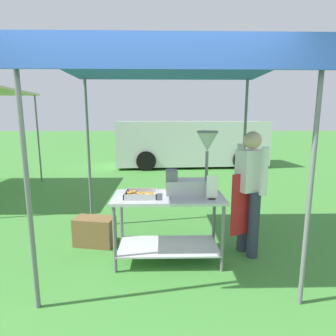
{
  "coord_description": "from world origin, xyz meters",
  "views": [
    {
      "loc": [
        0.17,
        -2.23,
        1.75
      ],
      "look_at": [
        0.24,
        1.13,
        1.15
      ],
      "focal_mm": 28.89,
      "sensor_mm": 36.0,
      "label": 1
    }
  ],
  "objects": [
    {
      "name": "van_white",
      "position": [
        1.27,
        8.11,
        0.88
      ],
      "size": [
        5.62,
        2.34,
        1.69
      ],
      "color": "white",
      "rests_on": "ground"
    },
    {
      "name": "ground_plane",
      "position": [
        0.0,
        6.0,
        0.0
      ],
      "size": [
        70.0,
        70.0,
        0.0
      ],
      "primitive_type": "plane",
      "color": "#3D7F33"
    },
    {
      "name": "stall_canopy",
      "position": [
        0.24,
        1.03,
        2.32
      ],
      "size": [
        2.7,
        2.2,
        2.42
      ],
      "color": "slate",
      "rests_on": "ground"
    },
    {
      "name": "menu_sign",
      "position": [
        0.74,
        0.77,
        0.96
      ],
      "size": [
        0.13,
        0.05,
        0.28
      ],
      "color": "black",
      "rests_on": "donut_cart"
    },
    {
      "name": "donut_fryer",
      "position": [
        0.54,
        1.01,
        1.12
      ],
      "size": [
        0.63,
        0.28,
        0.78
      ],
      "color": "#B7B7BC",
      "rests_on": "donut_cart"
    },
    {
      "name": "donut_tray",
      "position": [
        -0.09,
        0.88,
        0.87
      ],
      "size": [
        0.39,
        0.31,
        0.07
      ],
      "color": "#B7B7BC",
      "rests_on": "donut_cart"
    },
    {
      "name": "supply_crate",
      "position": [
        -0.79,
        1.37,
        0.2
      ],
      "size": [
        0.59,
        0.38,
        0.4
      ],
      "color": "brown",
      "rests_on": "ground"
    },
    {
      "name": "donut_cart",
      "position": [
        0.24,
        0.93,
        0.6
      ],
      "size": [
        1.34,
        0.64,
        0.84
      ],
      "color": "#B7B7BC",
      "rests_on": "ground"
    },
    {
      "name": "vendor",
      "position": [
        1.28,
        1.08,
        0.9
      ],
      "size": [
        0.46,
        0.52,
        1.61
      ],
      "color": "#2D3347",
      "rests_on": "ground"
    }
  ]
}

